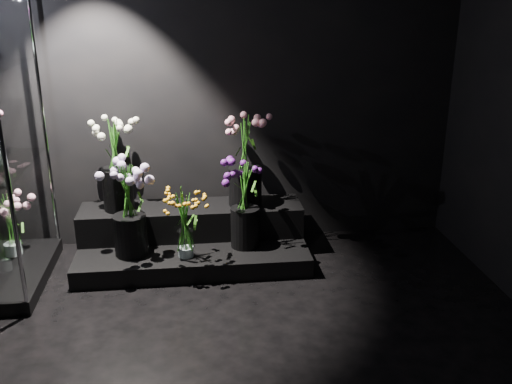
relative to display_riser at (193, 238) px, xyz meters
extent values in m
plane|color=black|center=(0.24, -1.64, -0.17)|extent=(4.00, 4.00, 0.00)
plane|color=black|center=(0.24, 0.36, 1.23)|extent=(4.00, 0.00, 4.00)
cube|color=black|center=(0.00, -0.09, -0.09)|extent=(1.81, 0.80, 0.15)
cube|color=black|center=(0.00, 0.11, 0.11)|extent=(1.81, 0.40, 0.25)
cube|color=black|center=(-1.42, -0.27, -0.11)|extent=(0.64, 1.07, 0.11)
cylinder|color=white|center=(-0.05, -0.31, 0.09)|extent=(0.13, 0.13, 0.22)
cylinder|color=black|center=(-0.47, -0.22, 0.14)|extent=(0.25, 0.25, 0.32)
cylinder|color=black|center=(0.42, -0.17, 0.15)|extent=(0.23, 0.23, 0.32)
cylinder|color=black|center=(-0.58, 0.11, 0.41)|extent=(0.24, 0.24, 0.34)
cylinder|color=black|center=(0.44, 0.10, 0.39)|extent=(0.27, 0.27, 0.31)
cylinder|color=white|center=(-1.40, -0.03, 0.08)|extent=(0.14, 0.14, 0.27)
camera|label=1|loc=(0.03, -4.29, 1.91)|focal=40.00mm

